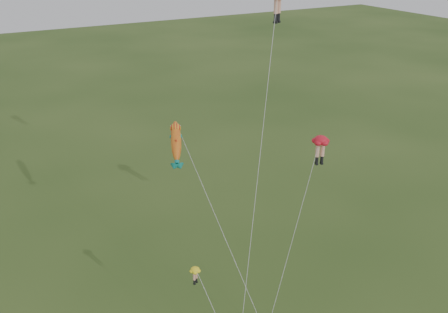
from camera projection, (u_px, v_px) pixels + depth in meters
legs_kite_red_high at (277, 3)px, 36.65m from camera, size 9.64×10.32×25.23m
legs_kite_red_mid at (320, 145)px, 40.95m from camera, size 9.34×6.23×13.82m
legs_kite_yellow at (199, 279)px, 35.21m from camera, size 1.91×6.61×7.39m
fish_kite at (177, 142)px, 38.31m from camera, size 4.56×10.22×15.84m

